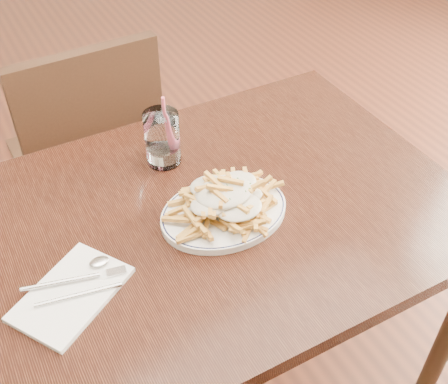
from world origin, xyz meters
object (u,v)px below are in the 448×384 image
table (199,239)px  loaded_fries (224,196)px  fries_plate (224,212)px  water_glass (163,141)px  chair_far (90,151)px

table → loaded_fries: loaded_fries is taller
table → fries_plate: bearing=-31.4°
fries_plate → water_glass: 0.25m
loaded_fries → fries_plate: bearing=26.6°
table → fries_plate: fries_plate is taller
chair_far → loaded_fries: chair_far is taller
chair_far → water_glass: 0.53m
chair_far → fries_plate: chair_far is taller
fries_plate → loaded_fries: size_ratio=1.20×
water_glass → loaded_fries: bearing=-81.4°
chair_far → fries_plate: 0.73m
water_glass → table: bearing=-93.7°
table → loaded_fries: size_ratio=4.15×
chair_far → water_glass: bearing=-78.9°
loaded_fries → water_glass: (-0.04, 0.24, 0.00)m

